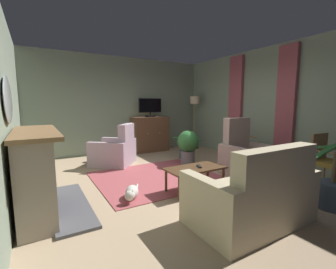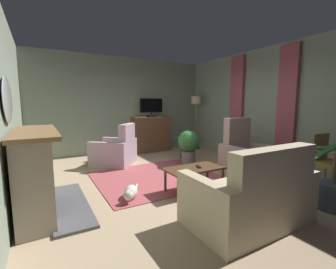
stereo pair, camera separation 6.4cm
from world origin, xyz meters
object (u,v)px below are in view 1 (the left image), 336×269
Objects in this scene: wall_mirror_oval at (8,100)px; tv_remote at (199,166)px; potted_plant_small_fern_corner at (188,145)px; side_chair_mid_row at (326,159)px; armchair_in_far_corner at (115,152)px; potted_plant_leafy_by_curtain at (184,151)px; television at (150,107)px; potted_plant_on_hearth_side at (332,192)px; cat at (132,193)px; side_chair_nearest_door at (241,143)px; fireplace at (37,175)px; floor_lamp at (195,108)px; coffee_table at (195,170)px; armchair_facing_sofa at (247,159)px; tv_cabinet at (150,135)px; sofa_floral at (253,197)px.

tv_remote is (2.64, -0.42, -1.11)m from wall_mirror_oval.
side_chair_mid_row is at bearing -64.31° from potted_plant_small_fern_corner.
armchair_in_far_corner is 1.31× the size of side_chair_mid_row.
television is at bearing 107.04° from potted_plant_leafy_by_curtain.
potted_plant_on_hearth_side is 3.56m from potted_plant_leafy_by_curtain.
potted_plant_small_fern_corner is 3.01m from potted_plant_on_hearth_side.
cat is (-1.86, -3.12, -1.26)m from television.
television is at bearing 118.15° from side_chair_nearest_door.
fireplace is 1.74× the size of potted_plant_on_hearth_side.
floor_lamp is at bearing 87.46° from side_chair_mid_row.
fireplace is 1.33m from cat.
tv_remote is at bearing 128.83° from potted_plant_on_hearth_side.
television reaches higher than potted_plant_on_hearth_side.
coffee_table is 2.34m from side_chair_mid_row.
armchair_facing_sofa is 1.92m from potted_plant_leafy_by_curtain.
wall_mirror_oval is 0.88× the size of tv_cabinet.
armchair_in_far_corner reaches higher than side_chair_mid_row.
side_chair_mid_row is 1.63× the size of cat.
sofa_floral is 1.56× the size of potted_plant_on_hearth_side.
potted_plant_on_hearth_side is 1.20× the size of potted_plant_leafy_by_curtain.
fireplace is at bearing 0.00° from wall_mirror_oval.
coffee_table is 1.12m from cat.
armchair_facing_sofa is 1.67m from potted_plant_on_hearth_side.
television reaches higher than sofa_floral.
tv_cabinet is 3.70m from cat.
wall_mirror_oval is at bearing -138.52° from tv_cabinet.
tv_cabinet is 1.33× the size of potted_plant_small_fern_corner.
wall_mirror_oval reaches higher than fireplace.
armchair_in_far_corner is at bearing 40.12° from tv_remote.
tv_cabinet reaches higher than side_chair_mid_row.
coffee_table is at bearing -10.77° from cat.
sofa_floral is 2.58× the size of cat.
television is 3.54m from tv_remote.
potted_plant_small_fern_corner is at bearing -30.34° from armchair_in_far_corner.
floor_lamp is at bearing -10.60° from television.
potted_plant_small_fern_corner is at bearing 32.57° from cat.
floor_lamp is (4.83, 2.64, -0.20)m from wall_mirror_oval.
tv_cabinet is (3.35, 2.97, -1.01)m from wall_mirror_oval.
tv_remote is at bearing 84.50° from sofa_floral.
wall_mirror_oval is at bearing -156.48° from potted_plant_leafy_by_curtain.
fireplace is at bearing -173.67° from side_chair_nearest_door.
potted_plant_on_hearth_side is (3.60, -1.93, -0.30)m from fireplace.
potted_plant_on_hearth_side is at bearing -28.12° from fireplace.
cat is (-0.42, -2.15, -0.21)m from armchair_in_far_corner.
wall_mirror_oval reaches higher than potted_plant_leafy_by_curtain.
coffee_table is at bearing -121.28° from potted_plant_small_fern_corner.
tv_cabinet is 1.72m from floor_lamp.
potted_plant_leafy_by_curtain is at bearing -137.18° from floor_lamp.
tv_cabinet is 3.47m from coffee_table.
tv_remote is at bearing -101.88° from tv_cabinet.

